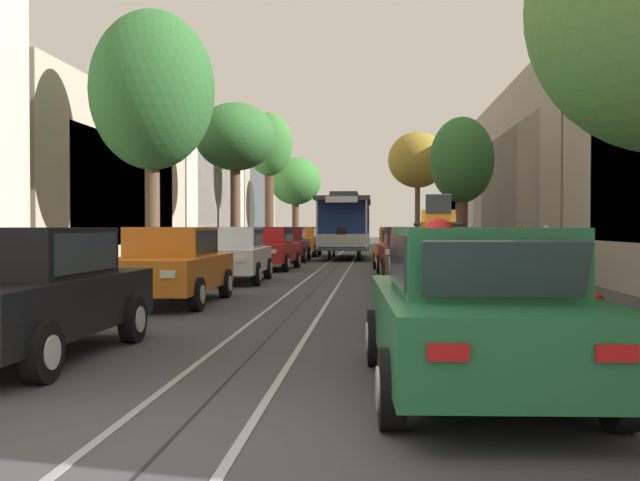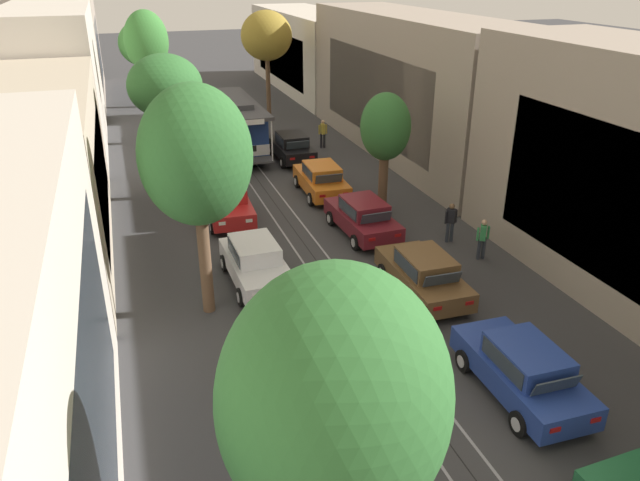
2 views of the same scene
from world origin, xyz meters
name	(u,v)px [view 2 (image 2 of 2)]	position (x,y,z in m)	size (l,w,h in m)	color
ground_plane	(266,191)	(0.00, 25.17, 0.00)	(160.00, 160.00, 0.00)	#38383A
trolley_track_rails	(248,166)	(0.00, 29.46, 0.00)	(1.14, 70.91, 0.01)	gray
building_facade_left	(47,100)	(-10.05, 32.25, 3.84)	(5.91, 62.61, 8.28)	beige
building_facade_right	(418,90)	(10.02, 28.81, 3.79)	(5.57, 62.61, 8.14)	gray
parked_car_orange_second_left	(301,358)	(-2.70, 9.96, 0.80)	(2.00, 4.36, 1.58)	orange
parked_car_white_mid_left	(256,263)	(-2.58, 15.91, 0.80)	(2.09, 4.40, 1.58)	silver
parked_car_red_fourth_left	(228,202)	(-2.43, 22.09, 0.80)	(2.13, 4.42, 1.58)	red
parked_car_maroon_fifth_left	(204,161)	(-2.51, 28.61, 0.80)	(2.04, 4.38, 1.58)	maroon
parked_car_orange_sixth_left	(190,133)	(-2.48, 34.74, 0.80)	(2.06, 4.39, 1.58)	orange
parked_car_blue_second_right	(522,370)	(2.65, 7.64, 0.80)	(2.05, 4.38, 1.58)	#233D93
parked_car_brown_mid_right	(423,274)	(2.67, 13.27, 0.80)	(2.05, 4.38, 1.58)	brown
parked_car_maroon_fourth_right	(363,217)	(2.61, 18.68, 0.80)	(2.12, 4.41, 1.58)	maroon
parked_car_orange_fifth_right	(321,179)	(2.49, 23.76, 0.80)	(2.12, 4.41, 1.58)	orange
parked_car_black_sixth_right	(292,147)	(2.67, 29.76, 0.80)	(2.01, 4.37, 1.58)	black
street_tree_kerb_left_near	(334,404)	(-4.46, 2.46, 5.64)	(2.89, 2.75, 7.47)	brown
street_tree_kerb_left_second	(196,158)	(-4.50, 14.56, 5.24)	(3.40, 2.88, 7.44)	brown
street_tree_kerb_left_mid	(165,88)	(-4.35, 25.73, 5.30)	(3.39, 3.35, 6.80)	brown
street_tree_kerb_left_fourth	(147,45)	(-4.41, 36.09, 6.00)	(2.61, 2.33, 7.99)	#4C3826
street_tree_kerb_left_far	(143,44)	(-4.12, 47.11, 4.77)	(3.64, 3.66, 6.52)	#4C3826
street_tree_kerb_right_second	(385,129)	(4.53, 20.99, 3.83)	(2.22, 2.32, 5.41)	brown
street_tree_kerb_right_mid	(266,36)	(4.14, 41.08, 5.69)	(3.65, 3.41, 7.46)	brown
cable_car_trolley	(234,123)	(0.00, 32.85, 1.66)	(2.59, 9.14, 3.28)	navy
pedestrian_on_left_pavement	(323,132)	(5.21, 31.65, 0.98)	(0.55, 0.37, 1.74)	black
pedestrian_on_right_pavement	(451,220)	(5.73, 16.88, 0.94)	(0.55, 0.41, 1.67)	#282D38
pedestrian_crossing_far	(483,237)	(6.10, 15.08, 0.92)	(0.55, 0.42, 1.63)	#282D38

